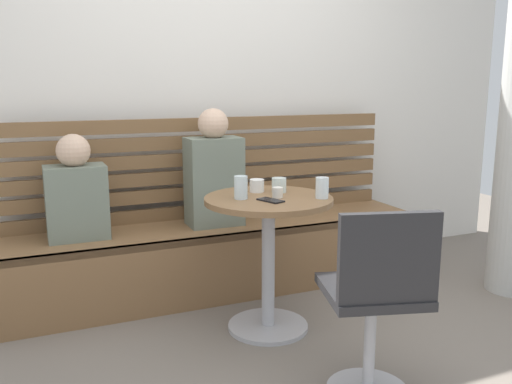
% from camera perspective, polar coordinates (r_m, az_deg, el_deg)
% --- Properties ---
extents(ground, '(8.00, 8.00, 0.00)m').
position_cam_1_polar(ground, '(2.64, 5.41, -18.97)').
color(ground, '#70665B').
extents(back_wall, '(5.20, 0.10, 2.90)m').
position_cam_1_polar(back_wall, '(3.80, -6.36, 13.12)').
color(back_wall, silver).
rests_on(back_wall, ground).
extents(booth_bench, '(2.70, 0.52, 0.44)m').
position_cam_1_polar(booth_bench, '(3.55, -3.84, -6.84)').
color(booth_bench, brown).
rests_on(booth_bench, ground).
extents(booth_backrest, '(2.65, 0.04, 0.67)m').
position_cam_1_polar(booth_backrest, '(3.65, -5.21, 2.62)').
color(booth_backrest, brown).
rests_on(booth_backrest, booth_bench).
extents(cafe_table, '(0.68, 0.68, 0.74)m').
position_cam_1_polar(cafe_table, '(2.91, 1.31, -4.81)').
color(cafe_table, '#ADADB2').
rests_on(cafe_table, ground).
extents(white_chair, '(0.49, 0.49, 0.85)m').
position_cam_1_polar(white_chair, '(2.32, 12.59, -10.79)').
color(white_chair, '#ADADB2').
rests_on(white_chair, ground).
extents(person_adult, '(0.34, 0.22, 0.74)m').
position_cam_1_polar(person_adult, '(3.43, -4.44, 1.95)').
color(person_adult, slate).
rests_on(person_adult, booth_bench).
extents(person_child_left, '(0.34, 0.22, 0.61)m').
position_cam_1_polar(person_child_left, '(3.29, -18.35, -0.13)').
color(person_child_left, slate).
rests_on(person_child_left, booth_bench).
extents(cup_espresso_small, '(0.06, 0.06, 0.05)m').
position_cam_1_polar(cup_espresso_small, '(2.84, 2.27, -0.05)').
color(cup_espresso_small, silver).
rests_on(cup_espresso_small, cafe_table).
extents(cup_ceramic_white, '(0.08, 0.08, 0.07)m').
position_cam_1_polar(cup_ceramic_white, '(2.99, 0.09, 0.67)').
color(cup_ceramic_white, white).
rests_on(cup_ceramic_white, cafe_table).
extents(cup_glass_tall, '(0.07, 0.07, 0.12)m').
position_cam_1_polar(cup_glass_tall, '(2.80, -1.60, 0.48)').
color(cup_glass_tall, silver).
rests_on(cup_glass_tall, cafe_table).
extents(cup_glass_short, '(0.08, 0.08, 0.08)m').
position_cam_1_polar(cup_glass_short, '(2.98, 2.43, 0.73)').
color(cup_glass_short, silver).
rests_on(cup_glass_short, cafe_table).
extents(cup_water_clear, '(0.07, 0.07, 0.11)m').
position_cam_1_polar(cup_water_clear, '(2.84, 6.95, 0.44)').
color(cup_water_clear, white).
rests_on(cup_water_clear, cafe_table).
extents(phone_on_table, '(0.11, 0.16, 0.01)m').
position_cam_1_polar(phone_on_table, '(2.76, 1.54, -0.88)').
color(phone_on_table, black).
rests_on(phone_on_table, cafe_table).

